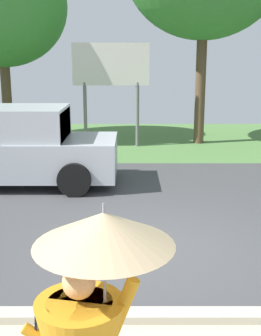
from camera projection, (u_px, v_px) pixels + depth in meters
ground_plane at (145, 196)px, 10.05m from camera, size 40.00×22.00×0.20m
pickup_truck at (10, 149)px, 10.70m from camera, size 5.20×2.28×1.88m
roadside_billboard at (111, 72)px, 14.94m from camera, size 2.60×0.12×3.50m
tree_center_back at (1, 6)px, 15.56m from camera, size 4.67×4.67×6.92m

